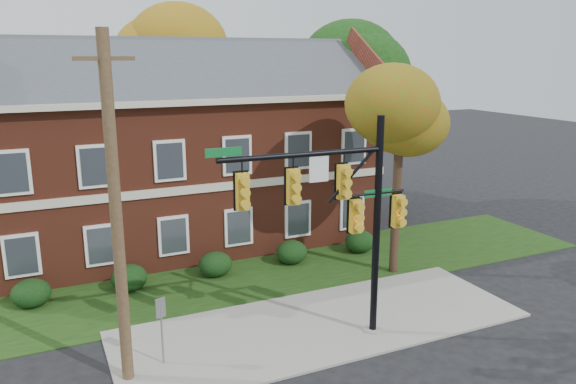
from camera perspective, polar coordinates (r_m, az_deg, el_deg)
name	(u,v)px	position (r m, az deg, el deg)	size (l,w,h in m)	color
ground	(337,338)	(18.98, 4.98, -14.54)	(120.00, 120.00, 0.00)	black
sidewalk	(322,324)	(19.73, 3.51, -13.21)	(14.00, 5.00, 0.08)	gray
grass_strip	(266,274)	(23.86, -2.21, -8.31)	(30.00, 6.00, 0.04)	#193811
apartment_building	(179,141)	(27.47, -10.98, 5.15)	(18.80, 8.80, 9.74)	maroon
hedge_far_left	(31,293)	(22.80, -24.65, -9.34)	(1.40, 1.26, 1.05)	black
hedge_left	(129,278)	(22.97, -15.83, -8.39)	(1.40, 1.26, 1.05)	black
hedge_center	(215,264)	(23.67, -7.39, -7.29)	(1.40, 1.26, 1.05)	black
hedge_right	(292,252)	(24.84, 0.38, -6.14)	(1.40, 1.26, 1.05)	black
hedge_far_right	(360,242)	(26.43, 7.29, -5.01)	(1.40, 1.26, 1.05)	black
tree_near_right	(407,115)	(22.94, 12.00, 7.68)	(4.50, 4.25, 8.58)	black
tree_right_rear	(372,71)	(32.52, 8.53, 12.10)	(6.30, 5.95, 10.62)	black
tree_far_rear	(166,57)	(35.11, -12.26, 13.24)	(6.84, 6.46, 11.52)	black
traffic_signal	(341,207)	(17.14, 5.41, -1.54)	(6.47, 0.58, 7.22)	gray
utility_pole	(116,214)	(15.47, -17.07, -2.19)	(1.50, 0.35, 9.65)	#493422
sign_post	(161,320)	(17.18, -12.75, -12.58)	(0.31, 0.13, 2.15)	slate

